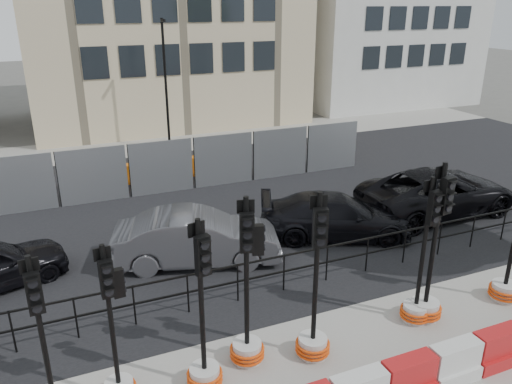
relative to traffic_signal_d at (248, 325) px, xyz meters
name	(u,v)px	position (x,y,z in m)	size (l,w,h in m)	color
ground	(307,317)	(1.77, 0.83, -0.83)	(120.00, 120.00, 0.00)	#51514C
road	(211,207)	(1.77, 7.83, -0.82)	(40.00, 14.00, 0.03)	black
sidewalk_far	(155,144)	(1.77, 16.83, -0.82)	(40.00, 4.00, 0.02)	gray
kerb_railing	(284,266)	(1.77, 2.03, -0.15)	(18.00, 0.04, 1.00)	black
heras_fencing	(176,167)	(1.28, 10.54, -0.12)	(14.33, 1.72, 2.00)	#94979C
lamp_post_far	(166,81)	(2.27, 15.81, 2.39)	(0.12, 0.56, 6.00)	black
traffic_signal_b	(117,365)	(-2.48, -0.06, -0.10)	(0.61, 0.61, 3.08)	beige
traffic_signal_c	(204,355)	(-0.98, -0.34, -0.14)	(0.67, 0.67, 3.38)	beige
traffic_signal_d	(248,325)	(0.00, 0.00, 0.00)	(0.69, 0.69, 3.50)	beige
traffic_signal_e	(314,325)	(1.25, -0.36, -0.11)	(0.69, 0.69, 3.52)	beige
traffic_signal_f	(419,289)	(3.95, -0.21, -0.02)	(0.67, 0.67, 3.39)	beige
traffic_signal_g	(428,289)	(4.19, -0.22, -0.07)	(0.72, 0.72, 3.68)	beige
traffic_signal_h	(509,272)	(6.45, -0.35, -0.10)	(0.70, 0.70, 3.58)	beige
car_b	(197,238)	(0.25, 4.26, -0.10)	(4.69, 2.71, 1.46)	#48494D
car_c	(336,216)	(4.56, 4.21, -0.18)	(4.90, 3.46, 1.32)	black
car_d	(438,192)	(8.61, 4.42, -0.08)	(5.46, 2.53, 1.51)	black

